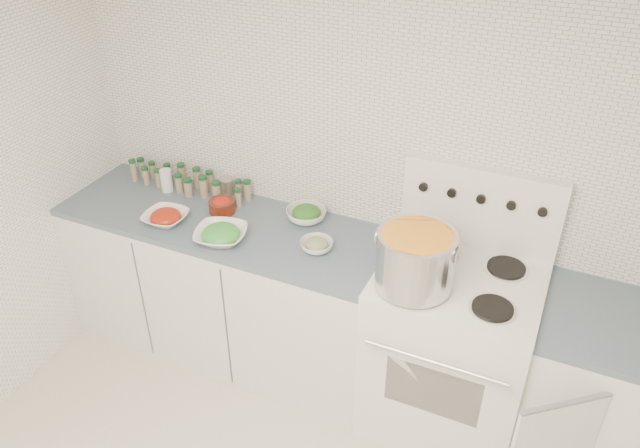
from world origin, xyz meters
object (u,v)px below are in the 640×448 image
at_px(bowl_snowpea, 221,234).
at_px(stock_pot, 416,258).
at_px(bowl_tomato, 166,217).
at_px(stove, 450,345).

bearing_deg(bowl_snowpea, stock_pot, 0.40).
relative_size(bowl_tomato, bowl_snowpea, 0.74).
relative_size(stove, bowl_tomato, 5.68).
bearing_deg(stock_pot, stove, 40.82).
xyz_separation_m(bowl_tomato, bowl_snowpea, (0.36, -0.03, 0.00)).
bearing_deg(stock_pot, bowl_tomato, 179.20).
height_order(stove, bowl_snowpea, stove).
relative_size(stove, bowl_snowpea, 4.22).
distance_m(stove, stock_pot, 0.64).
xyz_separation_m(stove, bowl_snowpea, (-1.20, -0.17, 0.44)).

